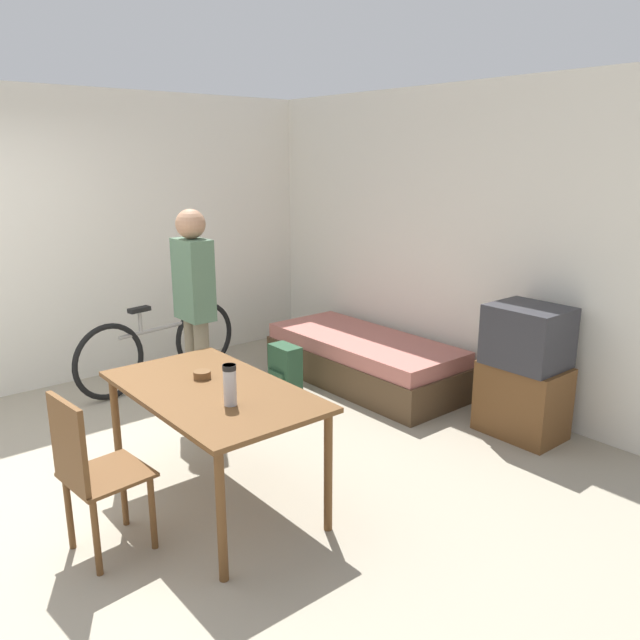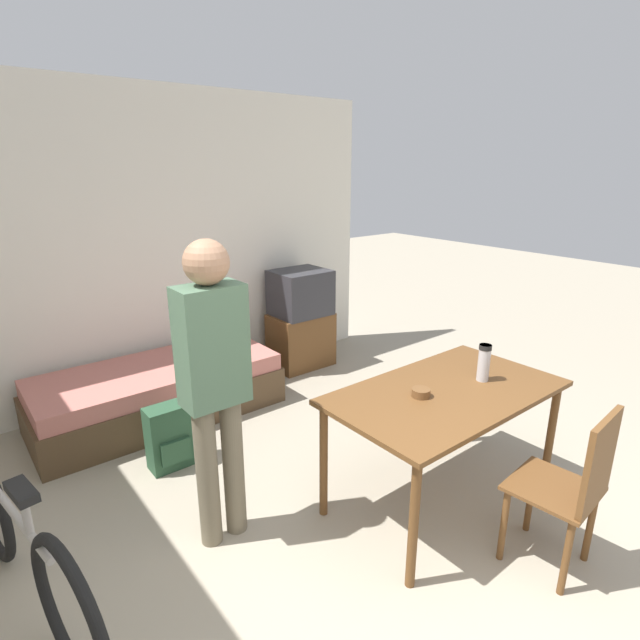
{
  "view_description": "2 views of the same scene",
  "coord_description": "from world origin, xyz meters",
  "px_view_note": "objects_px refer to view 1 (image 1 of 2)",
  "views": [
    {
      "loc": [
        3.92,
        -0.78,
        2.12
      ],
      "look_at": [
        0.53,
        2.03,
        0.94
      ],
      "focal_mm": 35.0,
      "sensor_mm": 36.0,
      "label": 1
    },
    {
      "loc": [
        -1.45,
        -0.7,
        2.06
      ],
      "look_at": [
        0.57,
        1.83,
        1.04
      ],
      "focal_mm": 28.0,
      "sensor_mm": 36.0,
      "label": 2
    }
  ],
  "objects_px": {
    "thermos_flask": "(230,383)",
    "backpack": "(285,371)",
    "bicycle": "(160,347)",
    "person_standing": "(195,300)",
    "tv": "(525,372)",
    "mate_bowl": "(202,375)",
    "dining_table": "(212,401)",
    "wooden_chair": "(90,468)",
    "daybed": "(364,360)"
  },
  "relations": [
    {
      "from": "tv",
      "to": "backpack",
      "type": "height_order",
      "value": "tv"
    },
    {
      "from": "daybed",
      "to": "bicycle",
      "type": "bearing_deg",
      "value": -129.28
    },
    {
      "from": "bicycle",
      "to": "mate_bowl",
      "type": "distance_m",
      "value": 2.14
    },
    {
      "from": "wooden_chair",
      "to": "backpack",
      "type": "relative_size",
      "value": 2.0
    },
    {
      "from": "dining_table",
      "to": "person_standing",
      "type": "relative_size",
      "value": 0.84
    },
    {
      "from": "dining_table",
      "to": "thermos_flask",
      "type": "xyz_separation_m",
      "value": [
        0.29,
        -0.05,
        0.21
      ]
    },
    {
      "from": "mate_bowl",
      "to": "backpack",
      "type": "height_order",
      "value": "mate_bowl"
    },
    {
      "from": "wooden_chair",
      "to": "bicycle",
      "type": "bearing_deg",
      "value": 146.85
    },
    {
      "from": "thermos_flask",
      "to": "mate_bowl",
      "type": "height_order",
      "value": "thermos_flask"
    },
    {
      "from": "dining_table",
      "to": "mate_bowl",
      "type": "bearing_deg",
      "value": 167.59
    },
    {
      "from": "wooden_chair",
      "to": "person_standing",
      "type": "relative_size",
      "value": 0.54
    },
    {
      "from": "wooden_chair",
      "to": "person_standing",
      "type": "distance_m",
      "value": 1.9
    },
    {
      "from": "wooden_chair",
      "to": "mate_bowl",
      "type": "xyz_separation_m",
      "value": [
        -0.23,
        0.81,
        0.27
      ]
    },
    {
      "from": "dining_table",
      "to": "thermos_flask",
      "type": "height_order",
      "value": "thermos_flask"
    },
    {
      "from": "daybed",
      "to": "person_standing",
      "type": "bearing_deg",
      "value": -99.11
    },
    {
      "from": "tv",
      "to": "backpack",
      "type": "bearing_deg",
      "value": -153.18
    },
    {
      "from": "dining_table",
      "to": "bicycle",
      "type": "height_order",
      "value": "bicycle"
    },
    {
      "from": "person_standing",
      "to": "backpack",
      "type": "bearing_deg",
      "value": 87.57
    },
    {
      "from": "dining_table",
      "to": "mate_bowl",
      "type": "distance_m",
      "value": 0.22
    },
    {
      "from": "daybed",
      "to": "thermos_flask",
      "type": "relative_size",
      "value": 8.44
    },
    {
      "from": "tv",
      "to": "wooden_chair",
      "type": "relative_size",
      "value": 1.1
    },
    {
      "from": "wooden_chair",
      "to": "person_standing",
      "type": "xyz_separation_m",
      "value": [
        -1.27,
        1.34,
        0.48
      ]
    },
    {
      "from": "mate_bowl",
      "to": "person_standing",
      "type": "bearing_deg",
      "value": 153.15
    },
    {
      "from": "daybed",
      "to": "bicycle",
      "type": "xyz_separation_m",
      "value": [
        -1.22,
        -1.49,
        0.13
      ]
    },
    {
      "from": "dining_table",
      "to": "backpack",
      "type": "height_order",
      "value": "dining_table"
    },
    {
      "from": "tv",
      "to": "bicycle",
      "type": "xyz_separation_m",
      "value": [
        -2.82,
        -1.65,
        -0.15
      ]
    },
    {
      "from": "wooden_chair",
      "to": "mate_bowl",
      "type": "relative_size",
      "value": 8.61
    },
    {
      "from": "bicycle",
      "to": "person_standing",
      "type": "bearing_deg",
      "value": -7.1
    },
    {
      "from": "thermos_flask",
      "to": "backpack",
      "type": "bearing_deg",
      "value": 135.32
    },
    {
      "from": "thermos_flask",
      "to": "mate_bowl",
      "type": "xyz_separation_m",
      "value": [
        -0.47,
        0.09,
        -0.11
      ]
    },
    {
      "from": "tv",
      "to": "mate_bowl",
      "type": "relative_size",
      "value": 9.48
    },
    {
      "from": "bicycle",
      "to": "backpack",
      "type": "height_order",
      "value": "bicycle"
    },
    {
      "from": "backpack",
      "to": "mate_bowl",
      "type": "bearing_deg",
      "value": -53.86
    },
    {
      "from": "wooden_chair",
      "to": "dining_table",
      "type": "bearing_deg",
      "value": 93.3
    },
    {
      "from": "dining_table",
      "to": "wooden_chair",
      "type": "relative_size",
      "value": 1.55
    },
    {
      "from": "dining_table",
      "to": "backpack",
      "type": "bearing_deg",
      "value": 130.08
    },
    {
      "from": "wooden_chair",
      "to": "person_standing",
      "type": "bearing_deg",
      "value": 133.51
    },
    {
      "from": "dining_table",
      "to": "person_standing",
      "type": "height_order",
      "value": "person_standing"
    },
    {
      "from": "daybed",
      "to": "tv",
      "type": "xyz_separation_m",
      "value": [
        1.6,
        0.16,
        0.29
      ]
    },
    {
      "from": "bicycle",
      "to": "thermos_flask",
      "type": "relative_size",
      "value": 7.4
    },
    {
      "from": "daybed",
      "to": "thermos_flask",
      "type": "bearing_deg",
      "value": -60.6
    },
    {
      "from": "tv",
      "to": "backpack",
      "type": "relative_size",
      "value": 2.2
    },
    {
      "from": "tv",
      "to": "person_standing",
      "type": "distance_m",
      "value": 2.61
    },
    {
      "from": "daybed",
      "to": "person_standing",
      "type": "distance_m",
      "value": 1.81
    },
    {
      "from": "person_standing",
      "to": "tv",
      "type": "bearing_deg",
      "value": 43.54
    },
    {
      "from": "mate_bowl",
      "to": "backpack",
      "type": "relative_size",
      "value": 0.23
    },
    {
      "from": "bicycle",
      "to": "person_standing",
      "type": "relative_size",
      "value": 1.01
    },
    {
      "from": "person_standing",
      "to": "backpack",
      "type": "relative_size",
      "value": 3.68
    },
    {
      "from": "thermos_flask",
      "to": "daybed",
      "type": "bearing_deg",
      "value": 119.4
    },
    {
      "from": "wooden_chair",
      "to": "backpack",
      "type": "bearing_deg",
      "value": 119.46
    }
  ]
}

